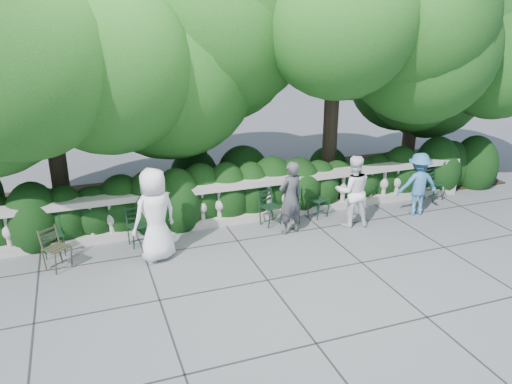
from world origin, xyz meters
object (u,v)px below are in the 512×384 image
object	(u,v)px
chair_d	(322,219)
person_businessman	(155,215)
chair_c	(291,224)
chair_e	(274,226)
person_older_blue	(418,184)
person_woman_grey	(290,198)
chair_weathered	(64,271)
chair_f	(437,201)
chair_a	(142,247)
person_casual_man	(353,191)
chair_b	(56,258)

from	to	relation	value
chair_d	person_businessman	size ratio (longest dim) A/B	0.44
chair_c	chair_e	size ratio (longest dim) A/B	1.00
person_older_blue	person_woman_grey	bearing A→B (deg)	10.78
chair_weathered	chair_d	bearing A→B (deg)	-32.04
chair_f	chair_weathered	world-z (taller)	same
chair_a	chair_weathered	bearing A→B (deg)	-173.77
chair_f	chair_e	bearing A→B (deg)	171.76
chair_e	person_older_blue	world-z (taller)	person_older_blue
chair_e	person_woman_grey	bearing A→B (deg)	-82.73
person_businessman	person_casual_man	world-z (taller)	person_businessman
chair_b	person_woman_grey	xyz separation A→B (m)	(4.93, -0.47, 0.83)
person_businessman	chair_a	bearing A→B (deg)	-92.14
chair_c	person_casual_man	size ratio (longest dim) A/B	0.50
chair_c	person_casual_man	bearing A→B (deg)	3.36
person_woman_grey	chair_weathered	bearing A→B (deg)	-13.62
person_businessman	person_casual_man	distance (m)	4.51
chair_e	person_casual_man	xyz separation A→B (m)	(1.70, -0.52, 0.84)
person_woman_grey	person_older_blue	size ratio (longest dim) A/B	1.08
chair_b	chair_weathered	world-z (taller)	same
chair_e	person_older_blue	size ratio (longest dim) A/B	0.55
chair_b	chair_d	distance (m)	5.98
chair_weathered	person_older_blue	xyz separation A→B (m)	(8.13, 0.11, 0.77)
person_casual_man	person_older_blue	xyz separation A→B (m)	(1.84, 0.06, -0.07)
chair_d	chair_f	distance (m)	3.39
chair_b	person_older_blue	xyz separation A→B (m)	(8.28, -0.51, 0.77)
chair_a	chair_f	world-z (taller)	same
chair_c	chair_f	size ratio (longest dim) A/B	1.00
chair_c	chair_e	bearing A→B (deg)	-160.05
chair_b	person_businessman	bearing A→B (deg)	-29.20
chair_weathered	person_older_blue	distance (m)	8.17
person_businessman	person_woman_grey	size ratio (longest dim) A/B	1.14
chair_b	person_casual_man	xyz separation A→B (m)	(6.44, -0.58, 0.84)
chair_f	chair_weathered	distance (m)	9.24
chair_c	chair_e	distance (m)	0.42
chair_c	person_businessman	distance (m)	3.42
person_woman_grey	person_casual_man	bearing A→B (deg)	160.29
person_businessman	person_older_blue	bearing A→B (deg)	159.24
chair_e	person_businessman	bearing A→B (deg)	174.92
chair_b	chair_c	distance (m)	5.15
chair_d	chair_c	bearing A→B (deg)	163.35
chair_weathered	person_businessman	size ratio (longest dim) A/B	0.44
chair_d	person_older_blue	size ratio (longest dim) A/B	0.55
chair_d	chair_weathered	world-z (taller)	same
chair_b	chair_weathered	xyz separation A→B (m)	(0.15, -0.62, 0.00)
chair_e	person_woman_grey	xyz separation A→B (m)	(0.20, -0.41, 0.83)
chair_f	person_older_blue	distance (m)	1.43
chair_a	person_woman_grey	xyz separation A→B (m)	(3.23, -0.36, 0.83)
chair_d	chair_f	bearing A→B (deg)	-21.11
chair_weathered	chair_a	bearing A→B (deg)	-19.71
chair_a	person_older_blue	bearing A→B (deg)	-15.55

